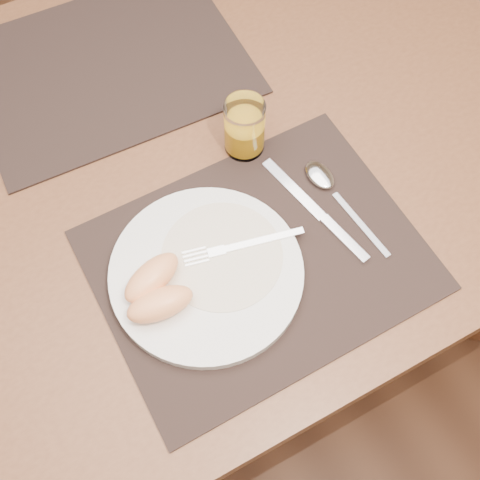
% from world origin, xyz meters
% --- Properties ---
extents(ground, '(5.00, 5.00, 0.00)m').
position_xyz_m(ground, '(0.00, 0.00, 0.00)').
color(ground, '#58321E').
rests_on(ground, ground).
extents(table, '(1.40, 0.90, 0.75)m').
position_xyz_m(table, '(0.00, 0.00, 0.67)').
color(table, brown).
rests_on(table, ground).
extents(placemat_near, '(0.45, 0.35, 0.00)m').
position_xyz_m(placemat_near, '(0.02, -0.22, 0.75)').
color(placemat_near, black).
rests_on(placemat_near, table).
extents(placemat_far, '(0.46, 0.37, 0.00)m').
position_xyz_m(placemat_far, '(-0.02, 0.22, 0.75)').
color(placemat_far, black).
rests_on(placemat_far, table).
extents(plate, '(0.27, 0.27, 0.02)m').
position_xyz_m(plate, '(-0.05, -0.21, 0.76)').
color(plate, white).
rests_on(plate, placemat_near).
extents(plate_dressing, '(0.17, 0.17, 0.00)m').
position_xyz_m(plate_dressing, '(-0.02, -0.20, 0.77)').
color(plate_dressing, white).
rests_on(plate_dressing, plate).
extents(fork, '(0.17, 0.06, 0.00)m').
position_xyz_m(fork, '(-0.00, -0.19, 0.77)').
color(fork, silver).
rests_on(fork, plate).
extents(knife, '(0.06, 0.22, 0.01)m').
position_xyz_m(knife, '(0.14, -0.21, 0.76)').
color(knife, silver).
rests_on(knife, placemat_near).
extents(spoon, '(0.04, 0.19, 0.01)m').
position_xyz_m(spoon, '(0.17, -0.16, 0.76)').
color(spoon, silver).
rests_on(spoon, placemat_near).
extents(juice_glass, '(0.06, 0.06, 0.09)m').
position_xyz_m(juice_glass, '(0.10, -0.04, 0.80)').
color(juice_glass, white).
rests_on(juice_glass, placemat_near).
extents(grapefruit_wedges, '(0.10, 0.10, 0.04)m').
position_xyz_m(grapefruit_wedges, '(-0.13, -0.21, 0.79)').
color(grapefruit_wedges, '#FFA968').
rests_on(grapefruit_wedges, plate).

